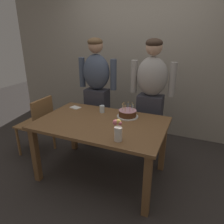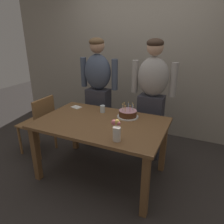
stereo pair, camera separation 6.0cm
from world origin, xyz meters
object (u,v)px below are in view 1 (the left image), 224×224
Objects in this scene: napkin_stack at (75,108)px; flower_vase at (118,130)px; person_woman_cardigan at (151,99)px; water_glass_near at (102,109)px; birthday_cake at (128,114)px; dining_chair at (39,122)px; person_man_bearded at (97,92)px.

flower_vase is (0.89, -0.64, 0.11)m from napkin_stack.
napkin_stack is 1.05m from person_woman_cardigan.
flower_vase reaches higher than water_glass_near.
birthday_cake is at bearing 100.42° from flower_vase.
flower_vase reaches higher than napkin_stack.
person_woman_cardigan is 1.90× the size of dining_chair.
person_man_bearded is at bearing 125.86° from flower_vase.
flower_vase is at bearing 125.86° from person_man_bearded.
birthday_cake is 0.79m from person_man_bearded.
person_man_bearded is at bearing 0.00° from person_woman_cardigan.
water_glass_near is at bearing 101.30° from dining_chair.
water_glass_near is at bearing 176.98° from birthday_cake.
person_man_bearded is at bearing 72.58° from napkin_stack.
birthday_cake reaches higher than water_glass_near.
flower_vase is 1.30m from person_man_bearded.
flower_vase reaches higher than birthday_cake.
napkin_stack is at bearing 177.79° from birthday_cake.
flower_vase is (0.47, -0.63, 0.07)m from water_glass_near.
person_woman_cardigan is (0.96, 0.41, 0.13)m from napkin_stack.
dining_chair is at bearing 22.57° from person_woman_cardigan.
dining_chair is (-0.51, -0.20, -0.23)m from napkin_stack.
person_woman_cardigan is 1.63m from dining_chair.
person_man_bearded is (-0.29, 0.42, 0.09)m from water_glass_near.
birthday_cake is at bearing 97.37° from dining_chair.
flower_vase is at bearing 86.47° from person_woman_cardigan.
birthday_cake is 0.16× the size of person_woman_cardigan.
water_glass_near is at bearing 126.82° from flower_vase.
birthday_cake is 1.98× the size of napkin_stack.
dining_chair is (-0.93, -0.19, -0.27)m from water_glass_near.
person_man_bearded is (-0.65, 0.44, 0.09)m from birthday_cake.
person_man_bearded is (-0.76, 1.06, 0.02)m from flower_vase.
person_woman_cardigan reaches higher than napkin_stack.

